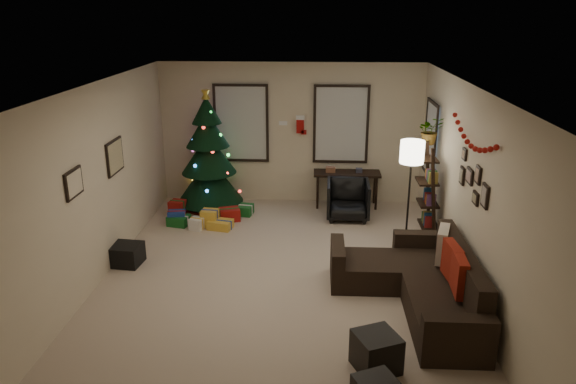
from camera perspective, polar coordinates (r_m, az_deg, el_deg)
The scene contains 28 objects.
floor at distance 7.67m, azimuth -1.00°, elevation -9.61°, with size 7.00×7.00×0.00m, color tan.
ceiling at distance 6.81m, azimuth -1.13°, elevation 10.81°, with size 7.00×7.00×0.00m, color white.
wall_back at distance 10.50m, azimuth 0.31°, elevation 6.13°, with size 5.00×5.00×0.00m, color beige.
wall_front at distance 3.99m, azimuth -4.80°, elevation -16.33°, with size 5.00×5.00×0.00m, color beige.
wall_left at distance 7.71m, azimuth -19.92°, elevation 0.31°, with size 7.00×7.00×0.00m, color beige.
wall_right at distance 7.39m, azimuth 18.67°, elevation -0.34°, with size 7.00×7.00×0.00m, color beige.
window_back_left at distance 10.51m, azimuth -4.92°, elevation 7.19°, with size 1.05×0.06×1.50m.
window_back_right at distance 10.42m, azimuth 5.57°, elevation 7.07°, with size 1.05×0.06×1.50m.
window_right_wall at distance 9.73m, azimuth 14.79°, elevation 5.40°, with size 0.06×0.90×1.30m.
christmas_tree at distance 10.33m, azimuth -8.31°, elevation 3.50°, with size 1.25×1.25×2.32m.
presents at distance 9.81m, azimuth -8.74°, elevation -2.57°, with size 1.50×1.01×0.30m.
sofa at distance 7.31m, azimuth 13.75°, elevation -9.35°, with size 1.70×2.48×0.82m.
pillow_red_a at distance 6.82m, azimuth 17.50°, elevation -8.30°, with size 0.12×0.46×0.46m, color maroon.
pillow_red_b at distance 7.13m, azimuth 16.81°, elevation -6.99°, with size 0.12×0.46×0.46m, color maroon.
pillow_cream at distance 7.62m, azimuth 15.89°, elevation -5.29°, with size 0.13×0.45×0.45m, color beige.
ottoman_near at distance 6.04m, azimuth 9.23°, elevation -16.20°, with size 0.43×0.43×0.41m, color black.
desk at distance 10.42m, azimuth 6.19°, elevation 1.66°, with size 1.26×0.45×0.68m.
desk_chair at distance 9.88m, azimuth 6.29°, elevation -0.80°, with size 0.69×0.65×0.71m, color black.
bookshelf at distance 8.93m, azimuth 14.58°, elevation -0.47°, with size 0.30×0.49×1.64m.
potted_plant at distance 8.99m, azimuth 14.70°, elevation 6.66°, with size 0.52×0.45×0.58m, color #4C4C4C.
floor_lamp at distance 8.53m, azimuth 12.82°, elevation 3.38°, with size 0.37×0.37×1.74m.
art_map at distance 8.44m, azimuth -17.70°, elevation 3.55°, with size 0.04×0.60×0.50m.
art_abstract at distance 7.18m, azimuth -21.55°, elevation 0.86°, with size 0.04×0.45×0.35m.
gallery at distance 7.25m, azimuth 18.84°, elevation 1.13°, with size 0.03×1.25×0.54m.
garland at distance 7.26m, azimuth 18.73°, elevation 5.49°, with size 0.08×1.90×0.30m, color #A5140C, non-canonical shape.
stocking_left at distance 10.51m, azimuth -0.46°, elevation 6.56°, with size 0.20×0.05×0.36m.
stocking_right at distance 10.34m, azimuth 1.33°, elevation 7.10°, with size 0.20×0.05×0.36m.
storage_bin at distance 8.54m, azimuth -17.13°, elevation -6.23°, with size 0.62×0.41×0.31m, color black.
Camera 1 is at (0.50, -6.73, 3.64)m, focal length 33.94 mm.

